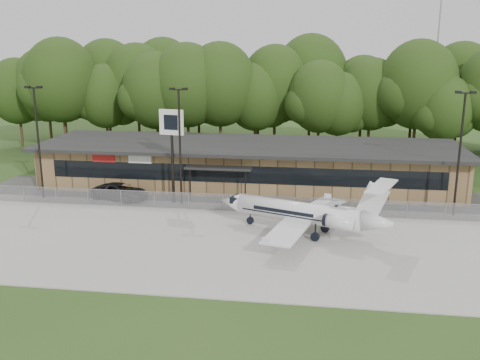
% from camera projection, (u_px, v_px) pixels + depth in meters
% --- Properties ---
extents(ground, '(160.00, 160.00, 0.00)m').
position_uv_depth(ground, '(195.00, 290.00, 30.72)').
color(ground, '#253F16').
rests_on(ground, ground).
extents(apron, '(64.00, 18.00, 0.08)m').
position_uv_depth(apron, '(220.00, 241.00, 38.38)').
color(apron, '#9E9B93').
rests_on(apron, ground).
extents(parking_lot, '(50.00, 9.00, 0.06)m').
position_uv_depth(parking_lot, '(242.00, 197.00, 49.42)').
color(parking_lot, '#383835').
rests_on(parking_lot, ground).
extents(terminal, '(41.00, 11.65, 4.30)m').
position_uv_depth(terminal, '(248.00, 164.00, 53.14)').
color(terminal, olive).
rests_on(terminal, ground).
extents(fence, '(46.00, 0.04, 1.52)m').
position_uv_depth(fence, '(235.00, 203.00, 44.91)').
color(fence, gray).
rests_on(fence, ground).
extents(treeline, '(72.00, 12.00, 15.00)m').
position_uv_depth(treeline, '(266.00, 94.00, 69.15)').
color(treeline, '#1C310F').
rests_on(treeline, ground).
extents(radio_mast, '(0.20, 0.20, 25.00)m').
position_uv_depth(radio_mast, '(437.00, 54.00, 70.63)').
color(radio_mast, gray).
rests_on(radio_mast, ground).
extents(light_pole_left, '(1.55, 0.30, 10.23)m').
position_uv_depth(light_pole_left, '(38.00, 134.00, 47.55)').
color(light_pole_left, black).
rests_on(light_pole_left, ground).
extents(light_pole_mid, '(1.55, 0.30, 10.23)m').
position_uv_depth(light_pole_mid, '(180.00, 138.00, 45.76)').
color(light_pole_mid, black).
rests_on(light_pole_mid, ground).
extents(light_pole_right, '(1.55, 0.30, 10.23)m').
position_uv_depth(light_pole_right, '(460.00, 145.00, 42.58)').
color(light_pole_right, black).
rests_on(light_pole_right, ground).
extents(business_jet, '(13.49, 12.07, 4.61)m').
position_uv_depth(business_jet, '(305.00, 214.00, 39.24)').
color(business_jet, white).
rests_on(business_jet, ground).
extents(suv, '(5.70, 3.63, 1.46)m').
position_uv_depth(suv, '(120.00, 192.00, 48.52)').
color(suv, '#2B2B2D').
rests_on(suv, ground).
extents(pole_sign, '(2.19, 0.61, 8.33)m').
position_uv_depth(pole_sign, '(172.00, 132.00, 46.05)').
color(pole_sign, black).
rests_on(pole_sign, ground).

